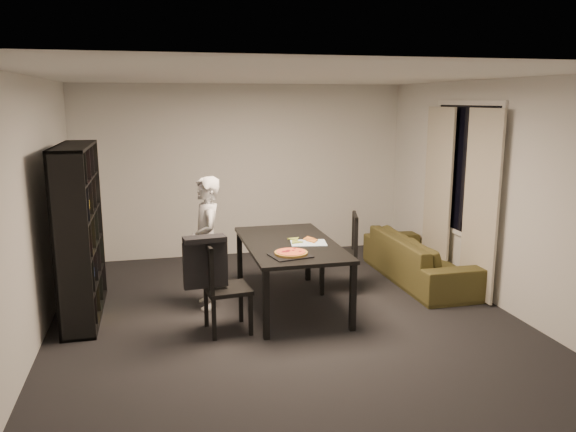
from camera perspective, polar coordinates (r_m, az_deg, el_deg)
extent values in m
cube|color=black|center=(6.33, -0.32, -10.23)|extent=(5.00, 5.50, 0.01)
cube|color=white|center=(5.87, -0.35, 14.01)|extent=(5.00, 5.50, 0.01)
cube|color=silver|center=(8.63, -4.54, 4.60)|extent=(5.00, 0.01, 2.60)
cube|color=silver|center=(3.42, 10.37, -6.61)|extent=(5.00, 0.01, 2.60)
cube|color=silver|center=(5.92, -24.59, 0.28)|extent=(0.01, 5.50, 2.60)
cube|color=silver|center=(6.97, 20.12, 2.21)|extent=(0.01, 5.50, 2.60)
cube|color=black|center=(7.43, 17.59, 4.49)|extent=(0.02, 1.40, 1.60)
cube|color=white|center=(7.43, 17.56, 4.49)|extent=(0.03, 1.52, 1.72)
cube|color=#BBB49F|center=(7.00, 18.99, 1.08)|extent=(0.03, 0.70, 2.25)
cube|color=#BBB49F|center=(7.89, 14.97, 2.46)|extent=(0.03, 0.70, 2.25)
cube|color=black|center=(6.52, -20.39, -1.57)|extent=(0.35, 1.50, 1.90)
cube|color=black|center=(6.45, 0.21, -2.85)|extent=(1.02, 1.83, 0.04)
cube|color=black|center=(5.67, -2.23, -9.01)|extent=(0.06, 0.06, 0.72)
cube|color=black|center=(5.90, 6.60, -8.22)|extent=(0.06, 0.06, 0.72)
cube|color=black|center=(7.28, -4.93, -4.30)|extent=(0.06, 0.06, 0.72)
cube|color=black|center=(7.47, 2.04, -3.85)|extent=(0.06, 0.06, 0.72)
cube|color=black|center=(5.86, -6.17, -7.39)|extent=(0.49, 0.49, 0.04)
cube|color=black|center=(5.74, -8.18, -5.14)|extent=(0.09, 0.45, 0.48)
cube|color=black|center=(5.68, -8.24, -3.05)|extent=(0.08, 0.42, 0.05)
cube|color=black|center=(5.81, -3.81, -10.00)|extent=(0.04, 0.04, 0.43)
cube|color=black|center=(6.16, -4.81, -8.75)|extent=(0.04, 0.04, 0.43)
cube|color=black|center=(5.73, -7.53, -10.42)|extent=(0.04, 0.04, 0.43)
cube|color=black|center=(6.08, -8.32, -9.12)|extent=(0.04, 0.04, 0.43)
cube|color=black|center=(7.07, 5.08, -3.89)|extent=(0.57, 0.57, 0.04)
cube|color=black|center=(7.01, 6.81, -1.80)|extent=(0.17, 0.45, 0.49)
cube|color=black|center=(6.96, 6.85, -0.01)|extent=(0.15, 0.43, 0.05)
cube|color=black|center=(7.32, 3.43, -5.32)|extent=(0.04, 0.04, 0.45)
cube|color=black|center=(6.94, 3.49, -6.27)|extent=(0.04, 0.04, 0.45)
cube|color=black|center=(7.33, 6.51, -5.33)|extent=(0.04, 0.04, 0.45)
cube|color=black|center=(6.96, 6.74, -6.28)|extent=(0.04, 0.04, 0.45)
cube|color=black|center=(5.73, -8.39, -4.90)|extent=(0.45, 0.13, 0.48)
cube|color=black|center=(5.66, -8.47, -2.34)|extent=(0.44, 0.23, 0.05)
imported|color=silver|center=(6.49, -8.24, -2.71)|extent=(0.40, 0.58, 1.52)
cube|color=black|center=(5.87, 0.25, -4.05)|extent=(0.46, 0.40, 0.01)
cylinder|color=#A2762F|center=(5.91, 0.31, -3.78)|extent=(0.35, 0.35, 0.02)
cylinder|color=orange|center=(5.90, 0.31, -3.64)|extent=(0.31, 0.31, 0.01)
cube|color=white|center=(6.40, 2.09, -2.75)|extent=(0.44, 0.36, 0.01)
imported|color=#3E3819|center=(7.68, 13.28, -4.19)|extent=(0.81, 2.07, 0.60)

